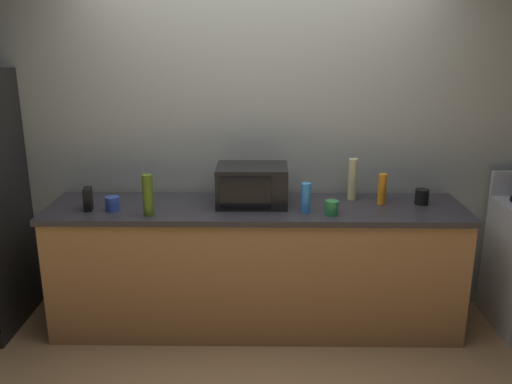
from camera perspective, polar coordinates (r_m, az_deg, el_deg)
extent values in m
plane|color=#A87F51|center=(3.75, -0.08, -16.59)|extent=(8.00, 8.00, 0.00)
cube|color=#9EA399|center=(4.02, 0.07, 6.46)|extent=(6.40, 0.10, 2.70)
cube|color=#B27F4C|center=(3.90, 0.00, -8.06)|extent=(2.80, 0.60, 0.86)
cube|color=#2D2B30|center=(3.73, 0.00, -1.77)|extent=(2.84, 0.64, 0.04)
cube|color=black|center=(3.74, -0.42, 0.73)|extent=(0.48, 0.34, 0.27)
cube|color=black|center=(3.57, -1.11, -0.02)|extent=(0.34, 0.01, 0.21)
cube|color=black|center=(3.80, -17.10, -0.69)|extent=(0.07, 0.12, 0.15)
cylinder|color=beige|center=(3.90, 10.02, 1.33)|extent=(0.06, 0.06, 0.29)
cylinder|color=#4C6B19|center=(3.57, -11.19, -0.32)|extent=(0.07, 0.07, 0.27)
cylinder|color=orange|center=(3.84, 13.00, 0.30)|extent=(0.06, 0.06, 0.21)
cylinder|color=#338CE5|center=(3.59, 5.21, -0.61)|extent=(0.06, 0.06, 0.20)
cylinder|color=#2D8C47|center=(3.58, 7.90, -1.63)|extent=(0.08, 0.08, 0.09)
cylinder|color=#2D4CB2|center=(3.75, -14.73, -1.17)|extent=(0.09, 0.09, 0.09)
cylinder|color=black|center=(3.93, 16.88, -0.47)|extent=(0.09, 0.09, 0.11)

